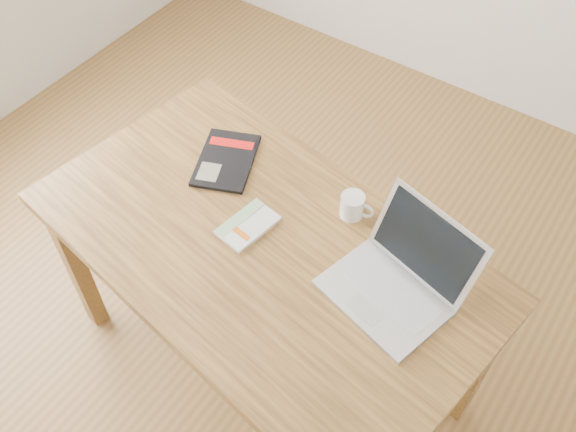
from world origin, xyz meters
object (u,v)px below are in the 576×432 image
Objects in this scene: white_guidebook at (248,225)px; coffee_mug at (353,206)px; desk at (263,261)px; black_guidebook at (226,160)px; laptop at (398,278)px.

white_guidebook is 0.32m from coffee_mug.
coffee_mug is at bearing 65.92° from desk.
white_guidebook is 1.83× the size of coffee_mug.
white_guidebook reaches higher than black_guidebook.
desk is 13.95× the size of coffee_mug.
desk is 0.43m from laptop.
desk is 3.76× the size of laptop.
black_guidebook is at bearing 154.51° from desk.
desk is 0.12m from white_guidebook.
white_guidebook is 0.47m from laptop.
black_guidebook reaches higher than desk.
laptop reaches higher than white_guidebook.
black_guidebook is (-0.22, 0.18, -0.00)m from white_guidebook.
coffee_mug reaches higher than white_guidebook.
laptop is 3.71× the size of coffee_mug.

